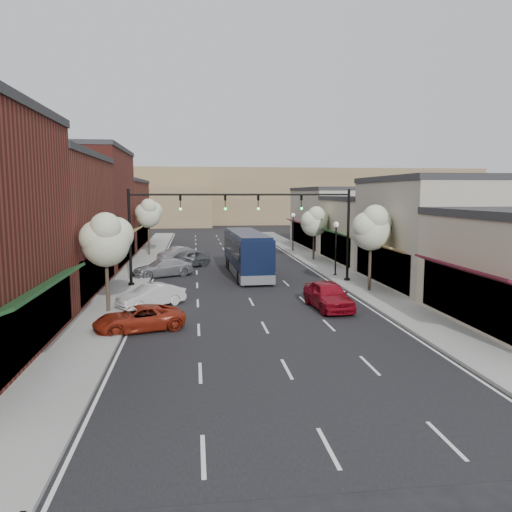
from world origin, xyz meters
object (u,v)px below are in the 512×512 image
object	(u,v)px
lamp_post_near	(336,240)
parked_car_e	(176,253)
lamp_post_far	(293,226)
parked_car_b	(151,296)
tree_right_near	(372,227)
tree_left_near	(106,239)
tree_left_far	(149,213)
signal_mast_left	(164,222)
coach_bus	(247,253)
parked_car_a	(139,318)
tree_right_far	(315,221)
parked_car_d	(186,259)
signal_mast_right	(317,221)
red_hatchback	(328,295)
parked_car_c	(163,268)

from	to	relation	value
lamp_post_near	parked_car_e	distance (m)	17.88
lamp_post_far	parked_car_b	size ratio (longest dim) A/B	1.09
lamp_post_near	lamp_post_far	distance (m)	17.50
tree_right_near	tree_left_near	distance (m)	17.08
tree_left_near	tree_left_far	xyz separation A→B (m)	(-0.00, 26.00, 0.38)
lamp_post_near	signal_mast_left	bearing A→B (deg)	-169.44
coach_bus	parked_car_b	size ratio (longest dim) A/B	2.86
parked_car_a	tree_right_far	bearing A→B (deg)	131.24
tree_left_near	parked_car_e	distance (m)	22.99
tree_right_far	parked_car_d	bearing A→B (deg)	-166.57
signal_mast_left	lamp_post_near	bearing A→B (deg)	10.56
tree_left_near	coach_bus	xyz separation A→B (m)	(9.05, 12.39, -2.37)
tree_right_near	coach_bus	size ratio (longest dim) A/B	0.51
coach_bus	parked_car_d	size ratio (longest dim) A/B	2.48
parked_car_d	parked_car_e	size ratio (longest dim) A/B	1.18
signal_mast_right	signal_mast_left	distance (m)	11.24
tree_right_far	lamp_post_far	distance (m)	8.13
tree_left_far	red_hatchback	xyz separation A→B (m)	(12.48, -26.36, -3.79)
lamp_post_far	signal_mast_right	bearing A→B (deg)	-96.22
lamp_post_far	red_hatchback	distance (m)	28.72
tree_right_near	parked_car_a	xyz separation A→B (m)	(-14.55, -7.73, -3.84)
signal_mast_right	parked_car_d	distance (m)	13.83
tree_right_near	parked_car_c	bearing A→B (deg)	149.83
lamp_post_far	parked_car_c	xyz separation A→B (m)	(-13.83, -15.70, -2.29)
signal_mast_right	signal_mast_left	world-z (taller)	same
parked_car_c	signal_mast_left	bearing A→B (deg)	-18.55
lamp_post_far	parked_car_a	distance (m)	34.82
red_hatchback	tree_left_far	bearing A→B (deg)	110.84
tree_left_near	tree_right_near	bearing A→B (deg)	13.55
signal_mast_left	red_hatchback	distance (m)	13.50
tree_right_near	parked_car_d	size ratio (longest dim) A/B	1.26
tree_right_near	red_hatchback	distance (m)	7.01
signal_mast_left	parked_car_a	xyz separation A→B (m)	(-0.58, -11.79, -4.01)
signal_mast_right	lamp_post_far	distance (m)	20.19
signal_mast_left	parked_car_d	world-z (taller)	signal_mast_left
parked_car_d	parked_car_e	bearing A→B (deg)	147.88
parked_car_e	parked_car_b	bearing A→B (deg)	-44.30
tree_left_far	lamp_post_far	distance (m)	16.26
tree_right_near	tree_left_near	xyz separation A→B (m)	(-16.60, -4.00, -0.23)
signal_mast_left	parked_car_b	size ratio (longest dim) A/B	2.02
signal_mast_right	coach_bus	distance (m)	7.06
parked_car_e	parked_car_d	bearing A→B (deg)	-31.09
parked_car_c	parked_car_d	size ratio (longest dim) A/B	1.05
parked_car_a	parked_car_e	bearing A→B (deg)	160.75
parked_car_c	tree_right_near	bearing A→B (deg)	35.83
signal_mast_left	parked_car_c	bearing A→B (deg)	95.45
red_hatchback	parked_car_e	size ratio (longest dim) A/B	1.20
lamp_post_far	parked_car_b	world-z (taller)	lamp_post_far
signal_mast_left	coach_bus	xyz separation A→B (m)	(6.42, 4.34, -2.77)
tree_right_far	coach_bus	bearing A→B (deg)	-134.78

